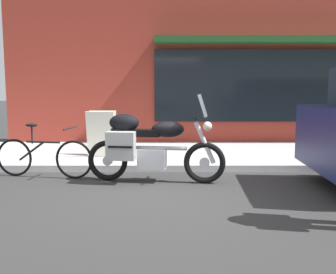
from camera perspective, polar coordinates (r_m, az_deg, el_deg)
ground_plane at (r=5.64m, az=-1.05°, el=-8.17°), size 80.00×80.00×0.00m
touring_motorcycle at (r=6.14m, az=-3.08°, el=-1.10°), size 2.22×0.64×1.41m
parked_bicycle at (r=6.82m, az=-17.85°, el=-2.73°), size 1.70×0.51×0.91m
sandwich_board_sign at (r=7.90m, az=-9.74°, el=0.48°), size 0.55×0.41×0.92m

